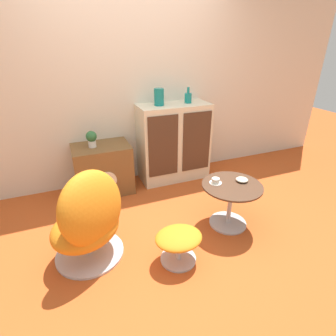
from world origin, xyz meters
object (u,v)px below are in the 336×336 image
Objects in this scene: tv_console at (103,169)px; vase_leftmost at (159,97)px; vase_inner_left at (188,98)px; bowl at (242,180)px; coffee_table at (231,199)px; potted_plant at (92,138)px; sideboard at (174,143)px; egg_chair at (89,219)px; ottoman at (179,241)px; teacup at (216,181)px.

tv_console is 3.32× the size of vase_leftmost.
vase_inner_left is 1.62× the size of bowl.
coffee_table is 3.06× the size of potted_plant.
vase_inner_left reaches higher than bowl.
coffee_table is (0.11, -1.20, -0.20)m from sideboard.
vase_leftmost is 1.69× the size of bowl.
coffee_table is at bearing -47.55° from tv_console.
bowl is at bearing -43.62° from tv_console.
vase_inner_left is (0.08, 1.20, 0.78)m from coffee_table.
sideboard is 1.20m from bowl.
vase_inner_left reaches higher than sideboard.
coffee_table is at bearing -2.05° from egg_chair.
sideboard is 5.24× the size of vase_inner_left.
sideboard is 1.51× the size of tv_console.
potted_plant is 1.75m from bowl.
ottoman is (0.68, -0.32, -0.19)m from egg_chair.
egg_chair reaches higher than bowl.
bowl reaches higher than ottoman.
ottoman is 0.72m from teacup.
teacup is (0.18, -1.11, -0.64)m from vase_leftmost.
vase_leftmost is at bearing 104.60° from coffee_table.
sideboard is 5.02× the size of vase_leftmost.
vase_leftmost reaches higher than tv_console.
tv_console is 1.60m from coffee_table.
potted_plant is (-1.25, -0.03, -0.37)m from vase_inner_left.
ottoman is 2.10× the size of potted_plant.
coffee_table is at bearing -34.37° from teacup.
ottoman is at bearing -71.74° from potted_plant.
egg_chair is at bearing 179.13° from bowl.
coffee_table reaches higher than ottoman.
teacup is (1.03, -1.09, -0.23)m from potted_plant.
vase_inner_left reaches higher than teacup.
teacup is at bearing 166.08° from bowl.
bowl is (0.25, -1.17, -0.03)m from sideboard.
bowl is at bearing 19.70° from ottoman.
sideboard is 1.71m from egg_chair.
sideboard reaches higher than teacup.
ottoman is 0.75m from coffee_table.
sideboard is 1.07m from potted_plant.
ottoman is 1.61m from potted_plant.
tv_console is 1.14× the size of coffee_table.
egg_chair reaches higher than ottoman.
vase_inner_left is at bearing 38.57° from egg_chair.
vase_inner_left is 1.28m from teacup.
potted_plant is at bearing 108.26° from ottoman.
egg_chair is at bearing -137.47° from sideboard.
sideboard is at bearing -178.86° from vase_inner_left.
vase_inner_left is at bearing 1.30° from tv_console.
tv_console reaches higher than coffee_table.
potted_plant is (-1.05, -0.02, 0.21)m from sideboard.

